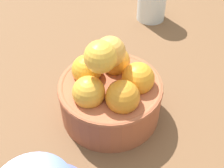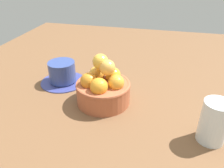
{
  "view_description": "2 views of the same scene",
  "coord_description": "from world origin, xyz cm",
  "views": [
    {
      "loc": [
        -0.23,
        -30.5,
        35.44
      ],
      "look_at": [
        0.01,
        0.54,
        5.58
      ],
      "focal_mm": 48.44,
      "sensor_mm": 36.0,
      "label": 1
    },
    {
      "loc": [
        50.53,
        14.88,
        35.66
      ],
      "look_at": [
        -1.77,
        2.05,
        5.07
      ],
      "focal_mm": 35.78,
      "sensor_mm": 36.0,
      "label": 2
    }
  ],
  "objects": [
    {
      "name": "terracotta_bowl",
      "position": [
        0.0,
        -0.02,
        4.73
      ],
      "size": [
        14.94,
        14.94,
        13.89
      ],
      "color": "#AD5938",
      "rests_on": "ground_plane"
    },
    {
      "name": "coffee_cup",
      "position": [
        -7.91,
        -15.95,
        3.1
      ],
      "size": [
        14.46,
        14.46,
        7.1
      ],
      "color": "#394087",
      "rests_on": "ground_plane"
    },
    {
      "name": "water_glass",
      "position": [
        8.84,
        27.21,
        4.98
      ],
      "size": [
        6.04,
        6.04,
        9.96
      ],
      "primitive_type": "cylinder",
      "color": "silver",
      "rests_on": "ground_plane"
    },
    {
      "name": "ground_plane",
      "position": [
        0.0,
        0.0,
        -2.5
      ],
      "size": [
        153.59,
        118.12,
        5.0
      ],
      "primitive_type": "cube",
      "color": "brown"
    }
  ]
}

